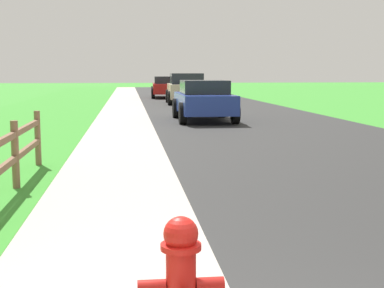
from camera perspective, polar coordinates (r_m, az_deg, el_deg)
ground_plane at (r=27.30m, az=-5.08°, el=3.94°), size 120.00×120.00×0.00m
road_asphalt at (r=29.60m, az=1.61°, el=4.26°), size 7.00×66.00×0.01m
curb_concrete at (r=29.37m, az=-11.07°, el=4.09°), size 6.00×66.00×0.01m
grass_verge at (r=29.52m, az=-13.98°, el=4.03°), size 5.00×66.00×0.00m
fire_hydrant at (r=3.35m, az=-1.15°, el=-14.64°), size 0.52×0.43×0.87m
parked_suv_blue at (r=19.25m, az=1.26°, el=4.64°), size 2.00×4.23×1.43m
parked_car_beige at (r=29.63m, az=-0.60°, el=5.88°), size 2.24×4.30×1.65m
parked_car_red at (r=36.72m, az=-2.73°, el=6.05°), size 2.16×4.96×1.43m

